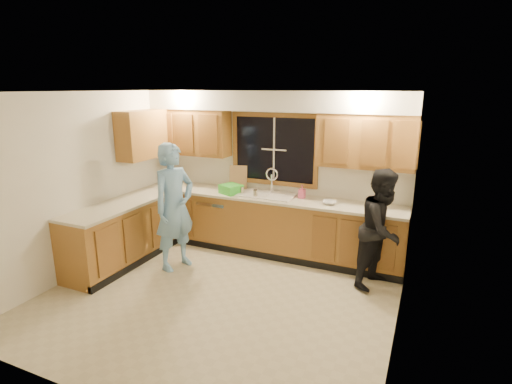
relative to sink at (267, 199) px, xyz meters
The scene contains 26 objects.
floor 1.82m from the sink, 90.00° to the right, with size 4.20×4.20×0.00m, color beige.
ceiling 2.29m from the sink, 90.00° to the right, with size 4.20×4.20×0.00m, color silver.
wall_back 0.49m from the sink, 90.00° to the left, with size 4.20×4.20×0.00m, color white.
wall_left 2.67m from the sink, 142.62° to the right, with size 3.80×3.80×0.00m, color white.
wall_right 2.67m from the sink, 37.38° to the right, with size 3.80×3.80×0.00m, color white.
base_cabinets_back 0.42m from the sink, 90.00° to the right, with size 4.20×0.60×0.88m, color #9D692D.
base_cabinets_left 2.23m from the sink, 145.12° to the right, with size 0.60×1.90×0.88m, color #9D692D.
countertop_back 0.04m from the sink, 90.00° to the right, with size 4.20×0.63×0.04m, color beige.
countertop_left 2.18m from the sink, 144.90° to the right, with size 0.63×1.90×0.04m, color beige.
upper_cabinets_left 1.72m from the sink, behind, with size 1.35×0.33×0.75m, color #9D692D.
upper_cabinets_right 1.72m from the sink, ahead, with size 1.35×0.33×0.75m, color #9D692D.
upper_cabinets_return 2.21m from the sink, 165.94° to the right, with size 0.33×0.90×0.75m, color #9D692D.
soffit 1.49m from the sink, 90.00° to the left, with size 4.20×0.35×0.30m, color silver.
window_frame 0.79m from the sink, 90.00° to the left, with size 1.44×0.03×1.14m.
sink is the anchor object (origin of this frame).
dishwasher 0.96m from the sink, behind, with size 0.60×0.56×0.82m, color silver.
stove 2.60m from the sink, 134.61° to the right, with size 0.58×0.75×0.90m, color silver.
man 1.44m from the sink, 132.77° to the right, with size 0.66×0.44×1.82m, color #75ACDE.
woman 1.85m from the sink, 13.79° to the right, with size 0.76×0.59×1.57m, color black.
knife_block 1.76m from the sink, behind, with size 0.12×0.10×0.22m, color brown.
cutting_board 0.69m from the sink, 160.32° to the left, with size 0.29×0.02×0.39m, color tan.
dish_crate 0.59m from the sink, 169.27° to the right, with size 0.30×0.28×0.14m, color green.
soap_bottle 0.57m from the sink, ahead, with size 0.09×0.09×0.20m, color #E75785.
bowl 1.01m from the sink, ahead, with size 0.20×0.20×0.05m, color silver.
can_left 0.41m from the sink, 167.80° to the right, with size 0.07×0.07×0.12m, color #B5A78B.
can_right 0.24m from the sink, 122.47° to the right, with size 0.07×0.07×0.12m, color #B5A78B.
Camera 1 is at (2.26, -3.92, 2.55)m, focal length 28.00 mm.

